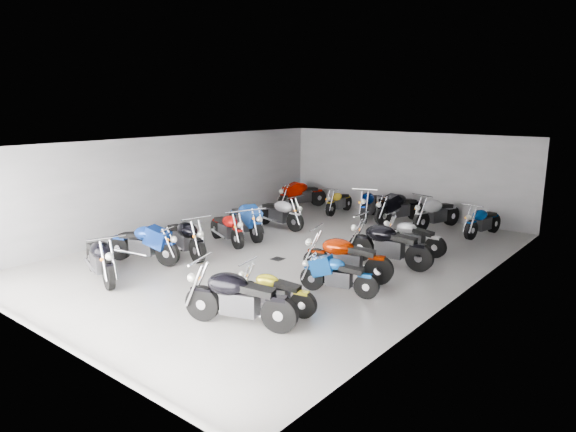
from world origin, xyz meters
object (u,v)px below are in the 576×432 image
at_px(motorcycle_left_d, 227,228).
at_px(motorcycle_back_b, 339,202).
at_px(drain_grate, 278,259).
at_px(motorcycle_back_f, 483,221).
at_px(motorcycle_left_b, 144,244).
at_px(motorcycle_right_d, 346,258).
at_px(motorcycle_back_e, 436,213).
at_px(motorcycle_left_e, 246,220).
at_px(motorcycle_right_a, 238,299).
at_px(motorcycle_back_d, 399,208).
at_px(motorcycle_right_c, 338,275).
at_px(motorcycle_left_c, 184,238).
at_px(motorcycle_back_c, 369,205).
at_px(motorcycle_back_a, 302,195).
at_px(motorcycle_left_f, 279,213).
at_px(motorcycle_right_f, 412,237).
at_px(motorcycle_right_b, 274,292).
at_px(motorcycle_right_e, 388,245).
at_px(motorcycle_left_a, 100,259).

bearing_deg(motorcycle_left_d, motorcycle_back_b, -163.46).
height_order(drain_grate, motorcycle_back_f, motorcycle_back_f).
bearing_deg(motorcycle_left_b, motorcycle_right_d, 96.32).
relative_size(motorcycle_right_d, motorcycle_back_e, 1.00).
distance_m(motorcycle_left_e, motorcycle_right_a, 6.81).
bearing_deg(motorcycle_back_d, motorcycle_left_d, 83.84).
distance_m(drain_grate, motorcycle_back_d, 6.23).
relative_size(motorcycle_right_c, motorcycle_back_e, 0.82).
bearing_deg(motorcycle_left_c, motorcycle_left_d, -167.19).
bearing_deg(motorcycle_back_c, motorcycle_back_a, -21.47).
distance_m(motorcycle_left_b, motorcycle_right_a, 5.02).
relative_size(motorcycle_back_a, motorcycle_back_c, 0.99).
relative_size(motorcycle_right_d, motorcycle_back_f, 1.09).
height_order(motorcycle_left_f, motorcycle_back_a, motorcycle_back_a).
height_order(motorcycle_right_d, motorcycle_back_e, motorcycle_back_e).
distance_m(motorcycle_left_d, motorcycle_back_d, 6.57).
relative_size(motorcycle_left_d, motorcycle_right_f, 1.02).
bearing_deg(motorcycle_back_a, motorcycle_back_c, -163.33).
bearing_deg(motorcycle_right_b, motorcycle_back_f, -19.41).
bearing_deg(motorcycle_back_e, motorcycle_left_f, 54.13).
bearing_deg(motorcycle_back_d, motorcycle_back_c, 31.06).
height_order(drain_grate, motorcycle_right_b, motorcycle_right_b).
relative_size(motorcycle_left_f, motorcycle_right_f, 1.10).
bearing_deg(motorcycle_right_f, motorcycle_right_e, -177.30).
bearing_deg(motorcycle_left_c, motorcycle_back_e, 163.67).
bearing_deg(motorcycle_left_b, motorcycle_left_c, 142.22).
distance_m(motorcycle_left_b, motorcycle_back_c, 8.73).
height_order(motorcycle_left_a, motorcycle_back_b, motorcycle_left_a).
height_order(motorcycle_left_e, motorcycle_right_b, motorcycle_left_e).
xyz_separation_m(motorcycle_back_a, motorcycle_back_e, (5.79, 0.11, -0.00)).
xyz_separation_m(motorcycle_right_c, motorcycle_back_a, (-6.62, 7.26, 0.11)).
bearing_deg(motorcycle_back_f, motorcycle_back_d, 9.79).
xyz_separation_m(motorcycle_back_e, motorcycle_back_f, (1.60, -0.04, -0.05)).
xyz_separation_m(motorcycle_right_c, motorcycle_back_f, (0.77, 7.32, 0.05)).
bearing_deg(motorcycle_right_f, motorcycle_back_f, -14.52).
distance_m(motorcycle_left_d, motorcycle_right_e, 5.05).
bearing_deg(motorcycle_left_a, motorcycle_right_f, 163.26).
bearing_deg(motorcycle_left_d, drain_grate, 102.32).
height_order(motorcycle_right_e, motorcycle_back_e, motorcycle_right_e).
bearing_deg(motorcycle_back_e, motorcycle_left_d, 70.58).
height_order(motorcycle_back_b, motorcycle_back_e, motorcycle_back_e).
xyz_separation_m(motorcycle_left_c, motorcycle_left_d, (-0.01, 1.71, -0.05)).
xyz_separation_m(motorcycle_left_d, motorcycle_back_d, (2.79, 5.95, 0.05)).
bearing_deg(motorcycle_right_b, motorcycle_right_e, -16.03).
bearing_deg(motorcycle_back_e, motorcycle_left_e, 65.03).
bearing_deg(motorcycle_left_b, motorcycle_right_f, 117.75).
relative_size(motorcycle_left_c, motorcycle_right_b, 1.24).
bearing_deg(motorcycle_back_b, motorcycle_back_c, 166.24).
height_order(motorcycle_right_b, motorcycle_back_e, motorcycle_back_e).
height_order(drain_grate, motorcycle_right_d, motorcycle_right_d).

